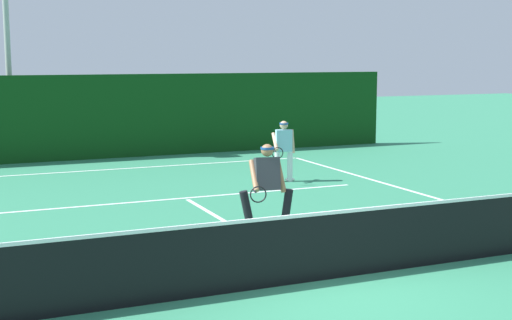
{
  "coord_description": "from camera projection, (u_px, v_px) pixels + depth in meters",
  "views": [
    {
      "loc": [
        -4.91,
        -8.82,
        3.22
      ],
      "look_at": [
        1.16,
        5.19,
        1.0
      ],
      "focal_mm": 50.39,
      "sensor_mm": 36.0,
      "label": 1
    }
  ],
  "objects": [
    {
      "name": "ground_plane",
      "position": [
        325.0,
        280.0,
        10.4
      ],
      "size": [
        80.0,
        80.0,
        0.0
      ],
      "primitive_type": "plane",
      "color": "#2F7E5A"
    },
    {
      "name": "court_line_baseline_far",
      "position": [
        134.0,
        168.0,
        20.79
      ],
      "size": [
        10.51,
        0.1,
        0.01
      ],
      "primitive_type": "cube",
      "color": "white",
      "rests_on": "ground_plane"
    },
    {
      "name": "court_line_service",
      "position": [
        185.0,
        198.0,
        16.39
      ],
      "size": [
        8.57,
        0.1,
        0.01
      ],
      "primitive_type": "cube",
      "color": "white",
      "rests_on": "ground_plane"
    },
    {
      "name": "court_line_centre",
      "position": [
        241.0,
        231.0,
        13.31
      ],
      "size": [
        0.1,
        6.4,
        0.01
      ],
      "primitive_type": "cube",
      "color": "white",
      "rests_on": "ground_plane"
    },
    {
      "name": "tennis_net",
      "position": [
        325.0,
        245.0,
        10.33
      ],
      "size": [
        11.51,
        0.09,
        1.1
      ],
      "color": "#1E4723",
      "rests_on": "ground_plane"
    },
    {
      "name": "player_near",
      "position": [
        267.0,
        185.0,
        12.83
      ],
      "size": [
        1.04,
        0.87,
        1.67
      ],
      "rotation": [
        0.0,
        0.0,
        2.94
      ],
      "color": "black",
      "rests_on": "ground_plane"
    },
    {
      "name": "player_far",
      "position": [
        284.0,
        148.0,
        18.43
      ],
      "size": [
        0.86,
        0.88,
        1.57
      ],
      "rotation": [
        0.0,
        0.0,
        2.9
      ],
      "color": "silver",
      "rests_on": "ground_plane"
    },
    {
      "name": "back_fence_windscreen",
      "position": [
        115.0,
        116.0,
        22.7
      ],
      "size": [
        19.39,
        0.12,
        2.65
      ],
      "primitive_type": "cube",
      "color": "#0D3A12",
      "rests_on": "ground_plane"
    },
    {
      "name": "light_pole",
      "position": [
        6.0,
        15.0,
        21.96
      ],
      "size": [
        0.55,
        0.44,
        7.26
      ],
      "color": "#9EA39E",
      "rests_on": "ground_plane"
    }
  ]
}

